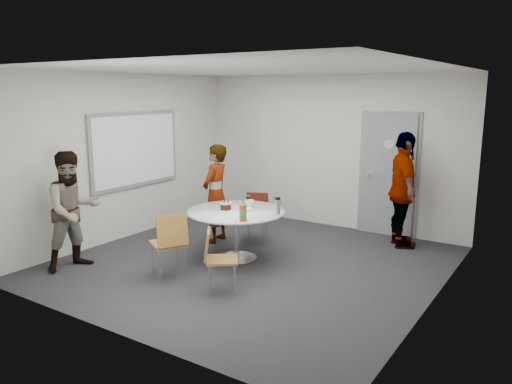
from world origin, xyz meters
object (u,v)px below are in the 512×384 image
Objects in this scene: chair_near_left at (170,239)px; table at (237,217)px; person_right at (403,190)px; door at (388,175)px; chair_near_right at (216,254)px; person_left at (73,210)px; chair_far at (256,212)px; person_main at (216,194)px; whiteboard at (136,150)px.

table is at bearing 14.59° from chair_near_left.
table is 2.64m from person_right.
chair_near_left is (-1.66, -3.55, -0.49)m from door.
chair_near_right is 2.21m from person_left.
table is 1.78× the size of chair_far.
door is at bearing 122.81° from person_main.
chair_far is 2.34m from person_right.
person_main is at bearing -179.69° from chair_near_right.
table is 0.86× the size of person_left.
chair_near_right is 2.19m from chair_far.
person_right reaches higher than chair_near_left.
whiteboard reaches higher than person_left.
chair_far is at bearing 162.80° from chair_near_right.
person_main reaches higher than chair_near_right.
person_right is (2.08, 0.98, 0.43)m from chair_far.
person_main is (-1.27, 1.64, 0.32)m from chair_near_right.
door is at bearing 32.66° from whiteboard.
table is at bearing -118.98° from door.
door is 1.17× the size of person_right.
door is 5.00m from person_left.
whiteboard reaches higher than person_right.
chair_near_right is 0.49× the size of person_main.
person_left is at bearing -31.99° from person_main.
table is at bearing -36.40° from person_left.
chair_near_right is 0.48× the size of person_left.
person_left is at bearing -138.50° from table.
chair_near_left is 1.48m from person_left.
door is 1.30× the size of person_left.
chair_near_left is at bearing -61.69° from person_left.
person_left is at bearing -127.65° from door.
chair_near_left is 2.04m from chair_far.
whiteboard is 1.86m from person_left.
door is at bearing -160.46° from chair_far.
person_right is (2.08, 3.02, 0.37)m from chair_near_left.
chair_near_left is 1.13× the size of chair_near_right.
table reaches higher than chair_far.
door reaches higher than person_main.
whiteboard is at bearing 29.09° from person_left.
person_main is (-2.17, -1.92, -0.23)m from door.
person_left is (-2.15, -0.39, 0.34)m from chair_near_right.
person_right is (1.33, 3.03, 0.43)m from chair_near_right.
whiteboard reaches higher than chair_near_right.
chair_near_right is 1.00× the size of chair_far.
door is 4.25m from whiteboard.
chair_near_left is at bearing 114.59° from person_right.
whiteboard is 2.43× the size of chair_near_right.
whiteboard is at bearing 86.05° from chair_near_left.
chair_far is 2.84m from person_left.
chair_near_right is 0.43× the size of person_right.
person_main is at bearing 15.74° from chair_far.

